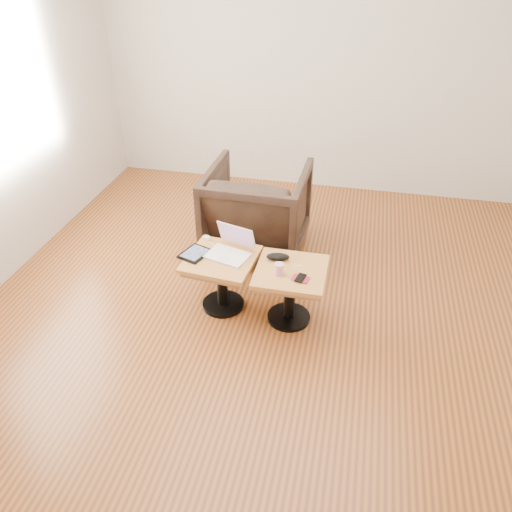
% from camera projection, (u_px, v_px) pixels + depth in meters
% --- Properties ---
extents(room_shell, '(4.52, 4.52, 2.71)m').
position_uv_depth(room_shell, '(281.00, 140.00, 3.06)').
color(room_shell, '#5D2A18').
rests_on(room_shell, ground).
extents(side_table_left, '(0.54, 0.54, 0.45)m').
position_uv_depth(side_table_left, '(222.00, 270.00, 3.67)').
color(side_table_left, black).
rests_on(side_table_left, ground).
extents(side_table_right, '(0.49, 0.49, 0.45)m').
position_uv_depth(side_table_right, '(290.00, 282.00, 3.54)').
color(side_table_right, black).
rests_on(side_table_right, ground).
extents(laptop, '(0.36, 0.34, 0.21)m').
position_uv_depth(laptop, '(231.00, 249.00, 3.63)').
color(laptop, white).
rests_on(laptop, side_table_left).
extents(tablet, '(0.23, 0.26, 0.02)m').
position_uv_depth(tablet, '(195.00, 254.00, 3.64)').
color(tablet, black).
rests_on(tablet, side_table_left).
extents(charging_adapter, '(0.05, 0.05, 0.03)m').
position_uv_depth(charging_adapter, '(206.00, 238.00, 3.81)').
color(charging_adapter, white).
rests_on(charging_adapter, side_table_left).
extents(glasses_case, '(0.18, 0.10, 0.05)m').
position_uv_depth(glasses_case, '(278.00, 257.00, 3.57)').
color(glasses_case, black).
rests_on(glasses_case, side_table_right).
extents(striped_cup, '(0.07, 0.07, 0.08)m').
position_uv_depth(striped_cup, '(279.00, 269.00, 3.42)').
color(striped_cup, '#C84B7B').
rests_on(striped_cup, side_table_right).
extents(earbuds_tangle, '(0.07, 0.05, 0.01)m').
position_uv_depth(earbuds_tangle, '(297.00, 266.00, 3.51)').
color(earbuds_tangle, white).
rests_on(earbuds_tangle, side_table_right).
extents(phone_on_sleeve, '(0.13, 0.11, 0.01)m').
position_uv_depth(phone_on_sleeve, '(301.00, 278.00, 3.39)').
color(phone_on_sleeve, maroon).
rests_on(phone_on_sleeve, side_table_right).
extents(armchair, '(0.85, 0.87, 0.78)m').
position_uv_depth(armchair, '(257.00, 210.00, 4.33)').
color(armchair, black).
rests_on(armchair, ground).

